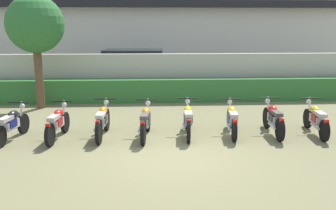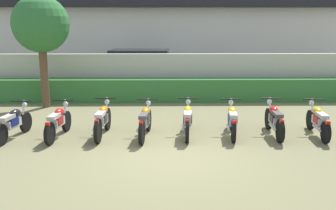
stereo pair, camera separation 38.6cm
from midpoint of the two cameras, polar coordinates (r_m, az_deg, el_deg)
The scene contains 14 objects.
ground at distance 8.55m, azimuth 1.51°, elevation -7.96°, with size 60.00×60.00×0.00m, color olive.
building at distance 22.21m, azimuth -0.02°, elevation 14.58°, with size 25.98×6.50×7.71m.
compound_wall at distance 15.18m, azimuth 0.41°, elevation 4.56°, with size 24.68×0.30×1.85m, color #BCB7A8.
hedge_row at distance 14.56m, azimuth 0.47°, elevation 2.36°, with size 19.74×0.70×0.91m, color #337033.
parked_car at distance 17.26m, azimuth -3.30°, elevation 5.51°, with size 4.62×2.34×1.89m.
tree_near_inspector at distance 13.99m, azimuth -18.59°, elevation 11.78°, with size 2.03×2.03×4.05m.
motorcycle_in_row_0 at distance 10.47m, azimuth -22.16°, elevation -2.59°, with size 0.60×1.83×0.94m.
motorcycle_in_row_1 at distance 10.15m, azimuth -15.83°, elevation -2.55°, with size 0.60×1.83×0.95m.
motorcycle_in_row_2 at distance 10.03m, azimuth -9.13°, elevation -2.32°, with size 0.60×1.91×0.98m.
motorcycle_in_row_3 at distance 9.81m, azimuth -2.48°, elevation -2.54°, with size 0.60×1.89×0.97m.
motorcycle_in_row_4 at distance 9.97m, azimuth 4.22°, elevation -2.31°, with size 0.60×1.88×0.97m.
motorcycle_in_row_5 at distance 10.14m, azimuth 11.09°, elevation -2.33°, with size 0.60×1.82×0.95m.
motorcycle_in_row_6 at distance 10.43m, azimuth 17.36°, elevation -2.20°, with size 0.60×1.89×0.97m.
motorcycle_in_row_7 at distance 10.81m, azimuth 23.43°, elevation -2.23°, with size 0.60×1.88×0.95m.
Camera 2 is at (-0.16, -8.03, 2.95)m, focal length 38.86 mm.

